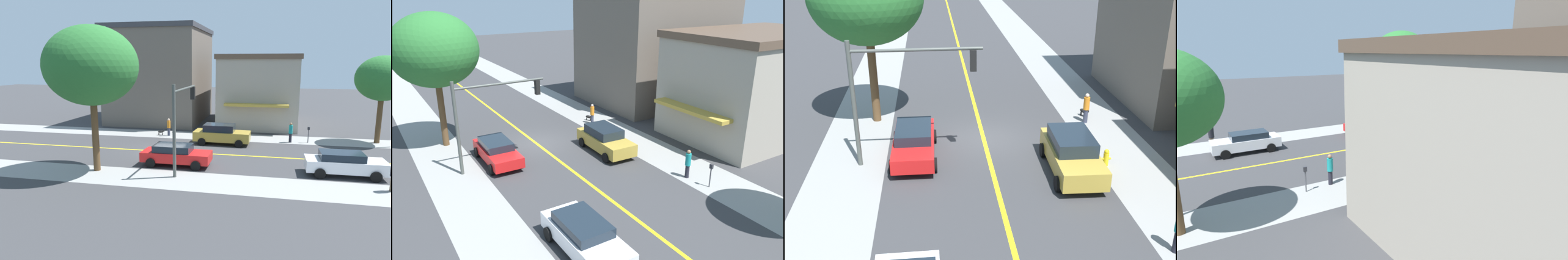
{
  "view_description": "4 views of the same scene",
  "coord_description": "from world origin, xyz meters",
  "views": [
    {
      "loc": [
        24.92,
        7.58,
        6.78
      ],
      "look_at": [
        0.53,
        2.35,
        1.89
      ],
      "focal_mm": 31.86,
      "sensor_mm": 36.0,
      "label": 1
    },
    {
      "loc": [
        10.28,
        23.68,
        10.27
      ],
      "look_at": [
        -1.85,
        3.98,
        1.87
      ],
      "focal_mm": 35.78,
      "sensor_mm": 36.0,
      "label": 2
    },
    {
      "loc": [
        2.41,
        21.17,
        9.74
      ],
      "look_at": [
        0.34,
        1.58,
        1.17
      ],
      "focal_mm": 43.37,
      "sensor_mm": 36.0,
      "label": 3
    },
    {
      "loc": [
        -20.62,
        16.19,
        7.18
      ],
      "look_at": [
        -2.0,
        4.78,
        1.81
      ],
      "focal_mm": 29.94,
      "sensor_mm": 36.0,
      "label": 4
    }
  ],
  "objects": [
    {
      "name": "ground_plane",
      "position": [
        0.0,
        0.0,
        0.0
      ],
      "size": [
        140.0,
        140.0,
        0.0
      ],
      "primitive_type": "plane",
      "color": "#38383A"
    },
    {
      "name": "sidewalk_left",
      "position": [
        -6.25,
        0.0,
        0.0
      ],
      "size": [
        3.26,
        126.0,
        0.01
      ],
      "primitive_type": "cube",
      "color": "gray",
      "rests_on": "ground"
    },
    {
      "name": "sidewalk_right",
      "position": [
        6.25,
        0.0,
        0.0
      ],
      "size": [
        3.26,
        126.0,
        0.01
      ],
      "primitive_type": "cube",
      "color": "gray",
      "rests_on": "ground"
    },
    {
      "name": "road_centerline_stripe",
      "position": [
        0.0,
        0.0,
        0.0
      ],
      "size": [
        0.2,
        126.0,
        0.0
      ],
      "primitive_type": "cube",
      "color": "yellow",
      "rests_on": "ground"
    },
    {
      "name": "tan_rowhouse",
      "position": [
        -14.78,
        -4.99,
        5.38
      ],
      "size": [
        12.29,
        10.23,
        10.73
      ],
      "rotation": [
        0.0,
        0.0,
        -1.57
      ],
      "color": "#665B51",
      "rests_on": "ground"
    },
    {
      "name": "brick_apartment_block",
      "position": [
        -14.77,
        6.32,
        3.8
      ],
      "size": [
        13.01,
        8.28,
        7.58
      ],
      "rotation": [
        0.0,
        0.0,
        -1.57
      ],
      "color": "#A39989",
      "rests_on": "ground"
    },
    {
      "name": "street_tree_left_near",
      "position": [
        -6.57,
        16.68,
        5.44
      ],
      "size": [
        4.39,
        4.39,
        7.34
      ],
      "color": "brown",
      "rests_on": "ground"
    },
    {
      "name": "street_tree_right_corner",
      "position": [
        5.47,
        -3.02,
        6.56
      ],
      "size": [
        5.68,
        5.68,
        9.0
      ],
      "color": "brown",
      "rests_on": "ground"
    },
    {
      "name": "fire_hydrant",
      "position": [
        -5.03,
        3.38,
        0.39
      ],
      "size": [
        0.44,
        0.24,
        0.78
      ],
      "color": "yellow",
      "rests_on": "ground"
    },
    {
      "name": "parking_meter",
      "position": [
        -5.42,
        10.93,
        0.91
      ],
      "size": [
        0.12,
        0.18,
        1.38
      ],
      "color": "#4C4C51",
      "rests_on": "ground"
    },
    {
      "name": "traffic_light_mast",
      "position": [
        3.88,
        2.18,
        3.78
      ],
      "size": [
        5.53,
        0.32,
        5.54
      ],
      "rotation": [
        0.0,
        0.0,
        3.14
      ],
      "color": "#474C47",
      "rests_on": "ground"
    },
    {
      "name": "red_sedan_right_curb",
      "position": [
        3.36,
        1.6,
        0.75
      ],
      "size": [
        2.06,
        4.58,
        1.41
      ],
      "rotation": [
        0.0,
        0.0,
        1.56
      ],
      "color": "red",
      "rests_on": "ground"
    },
    {
      "name": "gold_sedan_left_curb",
      "position": [
        -3.36,
        3.72,
        0.87
      ],
      "size": [
        2.2,
        4.7,
        1.68
      ],
      "rotation": [
        0.0,
        0.0,
        1.54
      ],
      "color": "#B29338",
      "rests_on": "ground"
    },
    {
      "name": "white_sedan_right_curb",
      "position": [
        3.33,
        12.14,
        0.78
      ],
      "size": [
        2.07,
        4.64,
        1.45
      ],
      "rotation": [
        0.0,
        0.0,
        1.58
      ],
      "color": "silver",
      "rests_on": "ground"
    },
    {
      "name": "pedestrian_teal_shirt",
      "position": [
        -5.2,
        9.44,
        0.92
      ],
      "size": [
        0.32,
        0.32,
        1.72
      ],
      "rotation": [
        0.0,
        0.0,
        3.23
      ],
      "color": "black",
      "rests_on": "ground"
    },
    {
      "name": "pedestrian_orange_shirt",
      "position": [
        -5.66,
        -1.55,
        0.87
      ],
      "size": [
        0.32,
        0.32,
        1.63
      ],
      "rotation": [
        0.0,
        0.0,
        3.01
      ],
      "color": "#33384C",
      "rests_on": "ground"
    },
    {
      "name": "small_dog",
      "position": [
        -5.86,
        -2.35,
        0.32
      ],
      "size": [
        0.44,
        0.63,
        0.48
      ],
      "rotation": [
        0.0,
        0.0,
        2.04
      ],
      "color": "black",
      "rests_on": "ground"
    }
  ]
}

